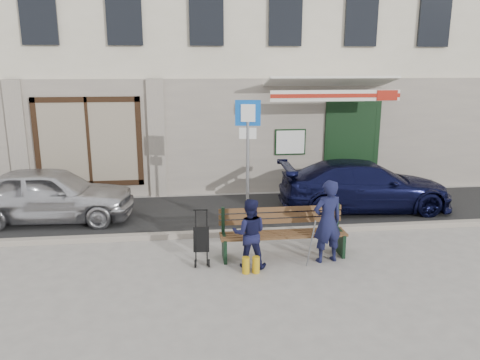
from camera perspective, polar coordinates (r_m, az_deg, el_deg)
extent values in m
plane|color=#9E9991|center=(8.69, -1.93, -10.34)|extent=(80.00, 80.00, 0.00)
cube|color=#282828|center=(11.57, -3.26, -4.05)|extent=(60.00, 3.20, 0.01)
cube|color=#9E9384|center=(10.05, -2.68, -6.54)|extent=(60.00, 0.18, 0.12)
cube|color=beige|center=(16.47, -4.79, 18.83)|extent=(20.00, 7.00, 10.00)
cube|color=#9E9384|center=(13.02, -3.89, 5.17)|extent=(20.00, 0.12, 3.20)
cube|color=maroon|center=(13.31, -17.83, 4.51)|extent=(2.50, 0.12, 2.00)
cube|color=black|center=(13.82, 13.43, 4.07)|extent=(1.60, 0.10, 2.60)
cube|color=black|center=(14.27, 12.76, 4.00)|extent=(1.25, 0.90, 2.40)
cube|color=white|center=(13.25, 6.16, 4.62)|extent=(0.80, 0.03, 0.65)
cube|color=white|center=(13.11, 10.49, 11.54)|extent=(3.40, 1.72, 0.42)
cube|color=white|center=(12.31, 11.61, 10.04)|extent=(3.40, 0.05, 0.28)
cube|color=#9F2013|center=(12.28, 11.66, 10.03)|extent=(3.40, 0.02, 0.10)
imported|color=silver|center=(11.69, -22.14, -1.62)|extent=(3.86, 1.71, 1.29)
imported|color=black|center=(12.12, 14.97, -0.66)|extent=(4.35, 1.94, 1.24)
cylinder|color=gray|center=(9.95, 0.94, 1.18)|extent=(0.07, 0.07, 2.75)
cube|color=blue|center=(9.75, 0.97, 8.18)|extent=(0.53, 0.12, 0.53)
cube|color=white|center=(9.72, 1.00, 8.16)|extent=(0.30, 0.07, 0.36)
cube|color=white|center=(9.80, 0.96, 5.71)|extent=(0.36, 0.09, 0.23)
cube|color=brown|center=(8.92, 5.30, -6.60)|extent=(2.40, 0.50, 0.04)
cube|color=brown|center=(9.08, 4.97, -4.28)|extent=(2.40, 0.10, 0.36)
cube|color=black|center=(8.85, -1.92, -8.29)|extent=(0.06, 0.50, 0.45)
cube|color=black|center=(9.29, 12.10, -7.50)|extent=(0.06, 0.50, 0.45)
cube|color=white|center=(9.00, 10.14, -6.37)|extent=(0.34, 0.25, 0.11)
cylinder|color=gray|center=(8.38, 8.63, -7.73)|extent=(0.07, 0.34, 0.96)
cylinder|color=#BB9013|center=(8.31, 0.71, -10.36)|extent=(0.13, 0.13, 0.30)
cylinder|color=#BB9013|center=(8.34, 1.96, -10.29)|extent=(0.13, 0.13, 0.30)
imported|color=#141738|center=(8.72, 10.61, -4.98)|extent=(0.63, 0.48, 1.56)
imported|color=#131536|center=(8.39, 1.16, -6.51)|extent=(0.69, 0.58, 1.28)
cylinder|color=black|center=(8.60, -5.46, -10.12)|extent=(0.04, 0.14, 0.14)
cylinder|color=black|center=(8.61, -3.81, -10.07)|extent=(0.04, 0.14, 0.14)
cube|color=black|center=(8.65, -4.74, -7.20)|extent=(0.30, 0.28, 0.48)
cylinder|color=black|center=(8.59, -4.84, -3.66)|extent=(0.27, 0.04, 0.02)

